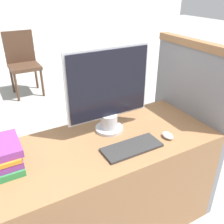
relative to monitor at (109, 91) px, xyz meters
name	(u,v)px	position (x,y,z in m)	size (l,w,h in m)	color
desk	(102,187)	(-0.11, -0.11, -0.64)	(1.46, 0.62, 0.72)	#8C603D
carrel_divider	(186,122)	(0.64, -0.06, -0.36)	(0.07, 0.72, 1.25)	slate
monitor	(109,91)	(0.00, 0.00, 0.00)	(0.55, 0.18, 0.55)	#B7B7BC
keyboard	(132,147)	(0.02, -0.25, -0.27)	(0.36, 0.15, 0.02)	#2D2D2D
mouse	(168,135)	(0.28, -0.26, -0.26)	(0.06, 0.09, 0.03)	white
book_stack	(2,156)	(-0.66, -0.06, -0.21)	(0.20, 0.27, 0.14)	#2D7F42
far_chair	(22,60)	(-0.05, 2.70, -0.47)	(0.44, 0.44, 0.95)	#4C3323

